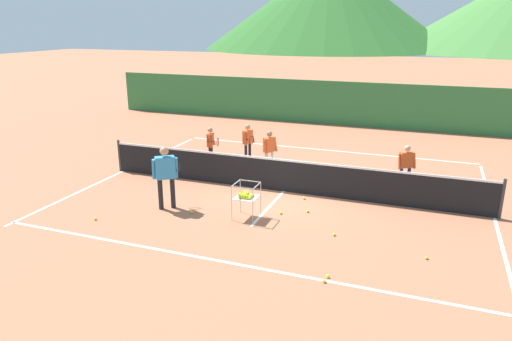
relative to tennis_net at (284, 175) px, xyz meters
The scene contains 24 objects.
ground_plane 0.50m from the tennis_net, ahead, with size 120.00×120.00×0.00m, color #A86647.
line_baseline_near 4.53m from the tennis_net, 90.00° to the right, with size 11.14×0.08×0.01m, color white.
line_baseline_far 5.05m from the tennis_net, 90.00° to the left, with size 11.14×0.08×0.01m, color white.
line_sideline_west 5.59m from the tennis_net, behind, with size 0.08×9.53×0.01m, color white.
line_sideline_east 5.59m from the tennis_net, ahead, with size 0.08×9.53×0.01m, color white.
line_service_center 0.50m from the tennis_net, ahead, with size 0.08×5.33×0.01m, color white.
tennis_net is the anchor object (origin of this frame).
instructor 3.46m from the tennis_net, 137.01° to the right, with size 0.66×0.76×1.69m.
student_0 3.72m from the tennis_net, 150.44° to the left, with size 0.52×0.56×1.29m.
student_1 3.33m from the tennis_net, 129.93° to the left, with size 0.42×0.69×1.33m.
student_2 2.00m from the tennis_net, 121.55° to the left, with size 0.41×0.55×1.37m.
student_3 3.60m from the tennis_net, 24.55° to the left, with size 0.54×0.40×1.33m.
ball_cart 2.22m from the tennis_net, 98.13° to the right, with size 0.58×0.58×0.90m.
tennis_ball_0 0.96m from the tennis_net, 30.12° to the right, with size 0.07×0.07×0.07m, color yellow.
tennis_ball_1 5.11m from the tennis_net, 63.93° to the right, with size 0.07×0.07×0.07m, color yellow.
tennis_ball_2 3.21m from the tennis_net, 51.08° to the right, with size 0.07×0.07×0.07m, color yellow.
tennis_ball_3 4.99m from the tennis_net, 35.85° to the right, with size 0.07×0.07×0.07m, color yellow.
tennis_ball_4 4.95m from the tennis_net, 62.67° to the right, with size 0.07×0.07×0.07m, color yellow.
tennis_ball_5 3.02m from the tennis_net, 125.46° to the right, with size 0.07×0.07×0.07m, color yellow.
tennis_ball_6 1.75m from the tennis_net, 51.11° to the right, with size 0.07×0.07×0.07m, color yellow.
tennis_ball_7 5.28m from the tennis_net, 135.86° to the right, with size 0.07×0.07×0.07m, color yellow.
tennis_ball_8 1.79m from the tennis_net, 75.12° to the right, with size 0.07×0.07×0.07m, color yellow.
windscreen_fence 9.86m from the tennis_net, 90.00° to the left, with size 24.51×0.08×2.08m, color #33753D.
hill_0 79.58m from the tennis_net, 101.59° to the left, with size 45.00×45.00×15.97m, color #2D6628.
Camera 1 is at (3.82, -12.44, 4.72)m, focal length 33.20 mm.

